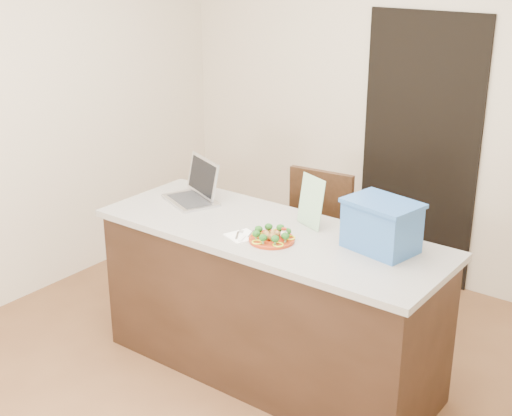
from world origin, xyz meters
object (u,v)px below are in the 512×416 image
Objects in this scene: plate at (272,239)px; chair at (311,238)px; napkin at (242,236)px; laptop at (196,189)px; island at (270,302)px; yogurt_bottle at (284,236)px; blue_box at (382,225)px.

chair is (-0.27, 0.83, -0.35)m from plate.
laptop reaches higher than napkin.
napkin is (-0.07, -0.17, 0.46)m from island.
laptop is (-0.83, 0.22, 0.04)m from yogurt_bottle.
island is 4.92× the size of blue_box.
blue_box is (0.46, 0.22, 0.10)m from yogurt_bottle.
yogurt_bottle is at bearing 29.54° from plate.
napkin is at bearing -3.75° from laptop.
yogurt_bottle is 0.19× the size of blue_box.
chair is at bearing 108.12° from plate.
plate is 0.60× the size of blue_box.
island is 4.89× the size of laptop.
chair is at bearing 72.17° from laptop.
island is at bearing 150.55° from yogurt_bottle.
napkin is 0.95m from chair.
chair is at bearing 96.89° from napkin.
plate reaches higher than island.
chair reaches higher than yogurt_bottle.
blue_box is at bearing 25.90° from plate.
island is 0.49m from napkin.
yogurt_bottle is 0.08× the size of chair.
blue_box is at bearing -42.13° from chair.
island is 0.86m from laptop.
chair is (-0.17, 0.71, 0.12)m from island.
yogurt_bottle is 0.86m from laptop.
chair is at bearing 112.40° from yogurt_bottle.
blue_box reaches higher than plate.
yogurt_bottle is at bearing -29.45° from island.
blue_box reaches higher than yogurt_bottle.
laptop is (-0.77, 0.26, 0.06)m from plate.
yogurt_bottle reaches higher than plate.
plate is at bearing -50.91° from island.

